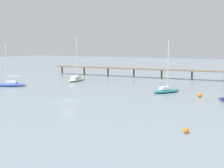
# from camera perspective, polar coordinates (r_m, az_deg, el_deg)

# --- Properties ---
(ground_plane) EXTENTS (400.00, 400.00, 0.00)m
(ground_plane) POSITION_cam_1_polar(r_m,az_deg,el_deg) (57.78, -8.24, -3.16)
(ground_plane) COLOR gray
(pier) EXTENTS (76.08, 9.44, 6.55)m
(pier) POSITION_cam_1_polar(r_m,az_deg,el_deg) (94.73, 16.11, 2.66)
(pier) COLOR brown
(pier) RESTS_ON ground_plane
(sailboat_cream) EXTENTS (4.06, 8.87, 12.97)m
(sailboat_cream) POSITION_cam_1_polar(r_m,az_deg,el_deg) (90.67, -6.50, 1.01)
(sailboat_cream) COLOR beige
(sailboat_cream) RESTS_ON ground_plane
(sailboat_blue) EXTENTS (8.95, 5.74, 10.73)m
(sailboat_blue) POSITION_cam_1_polar(r_m,az_deg,el_deg) (82.24, -18.20, 0.04)
(sailboat_blue) COLOR #2D4CB7
(sailboat_blue) RESTS_ON ground_plane
(sailboat_teal) EXTENTS (5.26, 7.14, 11.20)m
(sailboat_teal) POSITION_cam_1_polar(r_m,az_deg,el_deg) (68.48, 9.85, -1.04)
(sailboat_teal) COLOR #1E727A
(sailboat_teal) RESTS_ON ground_plane
(mooring_buoy_far) EXTENTS (0.85, 0.85, 0.85)m
(mooring_buoy_far) POSITION_cam_1_polar(r_m,az_deg,el_deg) (64.20, 15.73, -1.95)
(mooring_buoy_far) COLOR orange
(mooring_buoy_far) RESTS_ON ground_plane
(mooring_buoy_near) EXTENTS (0.68, 0.68, 0.68)m
(mooring_buoy_near) POSITION_cam_1_polar(r_m,az_deg,el_deg) (37.68, 13.36, -8.24)
(mooring_buoy_near) COLOR orange
(mooring_buoy_near) RESTS_ON ground_plane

